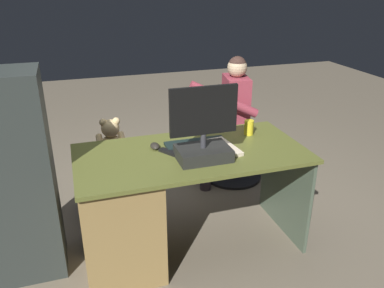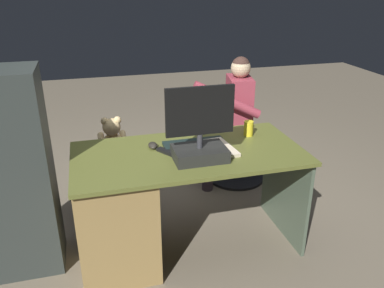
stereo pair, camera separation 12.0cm
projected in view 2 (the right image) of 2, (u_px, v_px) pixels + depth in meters
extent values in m
plane|color=#6F6352|center=(177.00, 217.00, 3.18)|extent=(10.00, 10.00, 0.00)
cube|color=brown|center=(189.00, 154.00, 2.56)|extent=(1.50, 0.75, 0.03)
cube|color=olive|center=(116.00, 213.00, 2.59)|extent=(0.48, 0.69, 0.71)
cube|color=#475645|center=(284.00, 188.00, 2.88)|extent=(0.02, 0.67, 0.71)
cube|color=#252624|center=(200.00, 153.00, 2.44)|extent=(0.33, 0.23, 0.08)
cylinder|color=#333338|center=(200.00, 141.00, 2.41)|extent=(0.04, 0.04, 0.09)
cube|color=black|center=(200.00, 111.00, 2.33)|extent=(0.42, 0.02, 0.30)
cube|color=black|center=(199.00, 110.00, 2.34)|extent=(0.39, 0.00, 0.27)
cube|color=black|center=(194.00, 143.00, 2.66)|extent=(0.42, 0.14, 0.02)
ellipsoid|color=#292520|center=(153.00, 145.00, 2.61)|extent=(0.06, 0.10, 0.04)
cylinder|color=yellow|center=(249.00, 128.00, 2.80)|extent=(0.07, 0.07, 0.11)
cube|color=black|center=(166.00, 152.00, 2.54)|extent=(0.12, 0.15, 0.02)
cube|color=beige|center=(215.00, 149.00, 2.57)|extent=(0.25, 0.32, 0.02)
cylinder|color=black|center=(118.00, 204.00, 3.33)|extent=(0.57, 0.57, 0.03)
cylinder|color=gray|center=(116.00, 183.00, 3.25)|extent=(0.04, 0.04, 0.39)
cylinder|color=#39378A|center=(114.00, 158.00, 3.16)|extent=(0.43, 0.43, 0.06)
ellipsoid|color=#DCBD81|center=(113.00, 144.00, 3.11)|extent=(0.17, 0.15, 0.18)
sphere|color=#DCBD81|center=(112.00, 127.00, 3.05)|extent=(0.14, 0.14, 0.14)
sphere|color=beige|center=(111.00, 126.00, 3.11)|extent=(0.05, 0.05, 0.05)
sphere|color=#DCBD81|center=(117.00, 120.00, 3.04)|extent=(0.06, 0.06, 0.06)
sphere|color=#DCBD81|center=(104.00, 121.00, 3.02)|extent=(0.06, 0.06, 0.06)
cylinder|color=#DCBD81|center=(123.00, 138.00, 3.14)|extent=(0.05, 0.14, 0.09)
cylinder|color=#DCBD81|center=(101.00, 140.00, 3.10)|extent=(0.05, 0.14, 0.09)
cylinder|color=#DCBD81|center=(118.00, 146.00, 3.23)|extent=(0.06, 0.11, 0.06)
cylinder|color=#DCBD81|center=(107.00, 147.00, 3.21)|extent=(0.06, 0.11, 0.06)
cylinder|color=black|center=(235.00, 176.00, 3.80)|extent=(0.55, 0.55, 0.03)
cylinder|color=gray|center=(236.00, 157.00, 3.71)|extent=(0.04, 0.04, 0.39)
cylinder|color=#3C576E|center=(237.00, 135.00, 3.63)|extent=(0.42, 0.42, 0.06)
cube|color=#8E3340|center=(239.00, 105.00, 3.51)|extent=(0.26, 0.35, 0.51)
sphere|color=tan|center=(241.00, 68.00, 3.38)|extent=(0.17, 0.17, 0.17)
sphere|color=#392620|center=(241.00, 66.00, 3.37)|extent=(0.16, 0.16, 0.16)
cylinder|color=#8E3340|center=(237.00, 105.00, 3.26)|extent=(0.41, 0.15, 0.24)
cylinder|color=#8E3340|center=(214.00, 93.00, 3.59)|extent=(0.41, 0.15, 0.24)
cylinder|color=#3C2F39|center=(226.00, 136.00, 3.46)|extent=(0.37, 0.17, 0.11)
cylinder|color=#3C2F39|center=(208.00, 166.00, 3.49)|extent=(0.10, 0.10, 0.47)
cylinder|color=#3C2F39|center=(216.00, 130.00, 3.61)|extent=(0.37, 0.17, 0.11)
cylinder|color=#3C2F39|center=(199.00, 158.00, 3.64)|extent=(0.10, 0.10, 0.47)
cube|color=#2C322F|center=(15.00, 176.00, 2.41)|extent=(0.44, 0.36, 1.33)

